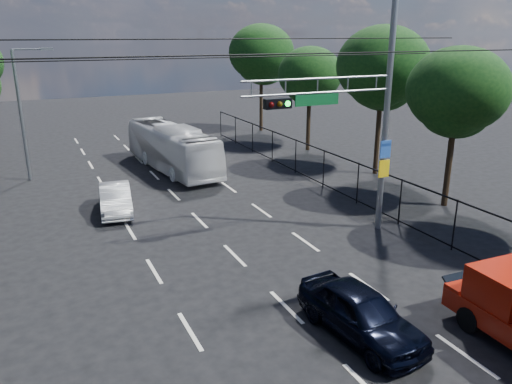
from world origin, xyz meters
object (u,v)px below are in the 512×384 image
navy_hatchback (361,313)px  white_van (115,199)px  white_bus (172,147)px  signal_mast (362,104)px

navy_hatchback → white_van: navy_hatchback is taller
white_bus → navy_hatchback: bearing=-97.4°
signal_mast → navy_hatchback: size_ratio=2.35×
signal_mast → white_bus: signal_mast is taller
navy_hatchback → signal_mast: bearing=50.0°
signal_mast → white_van: size_ratio=2.48×
navy_hatchback → white_van: (-4.18, 12.73, -0.06)m
signal_mast → navy_hatchback: signal_mast is taller
signal_mast → white_van: (-8.37, 6.62, -4.61)m
signal_mast → navy_hatchback: bearing=-124.5°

